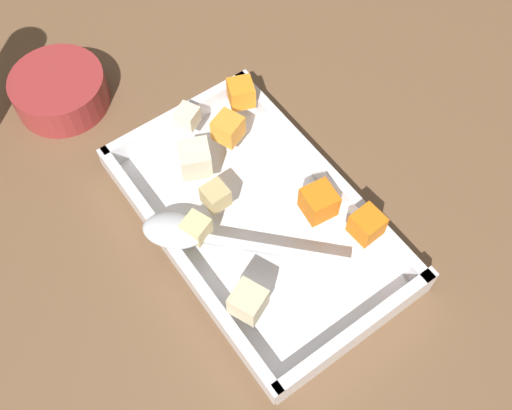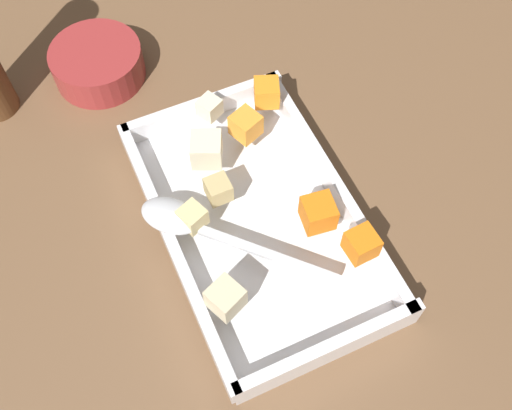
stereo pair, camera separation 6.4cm
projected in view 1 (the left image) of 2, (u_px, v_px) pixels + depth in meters
name	position (u px, v px, depth m)	size (l,w,h in m)	color
ground_plane	(253.00, 218.00, 0.69)	(4.00, 4.00, 0.00)	brown
baking_dish	(256.00, 223.00, 0.67)	(0.34, 0.20, 0.04)	silver
carrot_chunk_near_left	(367.00, 225.00, 0.62)	(0.03, 0.03, 0.03)	orange
carrot_chunk_far_right	(241.00, 93.00, 0.71)	(0.03, 0.03, 0.03)	orange
carrot_chunk_near_spoon	(319.00, 202.00, 0.63)	(0.03, 0.03, 0.03)	orange
carrot_chunk_corner_se	(228.00, 128.00, 0.68)	(0.03, 0.03, 0.03)	orange
potato_chunk_mid_right	(198.00, 231.00, 0.62)	(0.02, 0.02, 0.02)	#E0CC89
potato_chunk_center	(188.00, 116.00, 0.69)	(0.02, 0.02, 0.02)	beige
potato_chunk_back_center	(216.00, 196.00, 0.64)	(0.03, 0.03, 0.03)	tan
potato_chunk_corner_ne	(248.00, 302.00, 0.58)	(0.03, 0.03, 0.03)	beige
potato_chunk_mid_left	(195.00, 159.00, 0.66)	(0.03, 0.03, 0.03)	beige
serving_spoon	(187.00, 233.00, 0.62)	(0.18, 0.17, 0.02)	silver
small_prep_bowl	(60.00, 91.00, 0.76)	(0.12, 0.12, 0.04)	maroon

